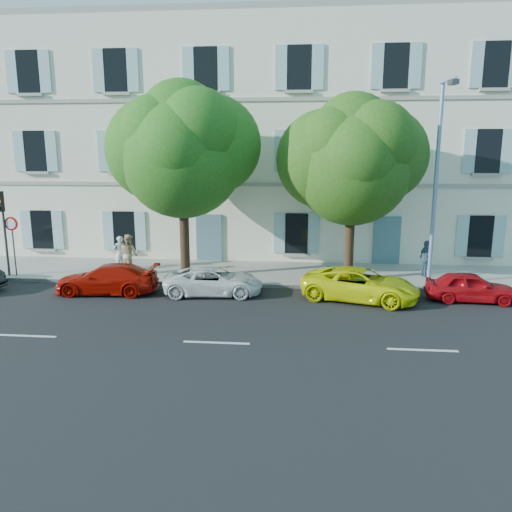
# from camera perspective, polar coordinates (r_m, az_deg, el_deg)

# --- Properties ---
(ground) EXTENTS (90.00, 90.00, 0.00)m
(ground) POSITION_cam_1_polar(r_m,az_deg,el_deg) (18.86, -2.46, -5.38)
(ground) COLOR black
(sidewalk) EXTENTS (36.00, 4.50, 0.15)m
(sidewalk) POSITION_cam_1_polar(r_m,az_deg,el_deg) (23.10, -0.96, -1.94)
(sidewalk) COLOR #A09E96
(sidewalk) RESTS_ON ground
(kerb) EXTENTS (36.00, 0.16, 0.16)m
(kerb) POSITION_cam_1_polar(r_m,az_deg,el_deg) (21.01, -1.62, -3.33)
(kerb) COLOR #9E998E
(kerb) RESTS_ON ground
(building) EXTENTS (28.00, 7.00, 12.00)m
(building) POSITION_cam_1_polar(r_m,az_deg,el_deg) (28.15, 0.32, 12.72)
(building) COLOR white
(building) RESTS_ON ground
(car_red_coupe) EXTENTS (4.12, 1.83, 1.18)m
(car_red_coupe) POSITION_cam_1_polar(r_m,az_deg,el_deg) (20.84, -16.66, -2.53)
(car_red_coupe) COLOR #A50E04
(car_red_coupe) RESTS_ON ground
(car_white_coupe) EXTENTS (4.03, 2.10, 1.09)m
(car_white_coupe) POSITION_cam_1_polar(r_m,az_deg,el_deg) (19.88, -4.87, -2.88)
(car_white_coupe) COLOR white
(car_white_coupe) RESTS_ON ground
(car_yellow_supercar) EXTENTS (4.80, 3.17, 1.23)m
(car_yellow_supercar) POSITION_cam_1_polar(r_m,az_deg,el_deg) (19.47, 11.83, -3.20)
(car_yellow_supercar) COLOR #E4EB09
(car_yellow_supercar) RESTS_ON ground
(car_red_hatchback) EXTENTS (3.37, 1.54, 1.12)m
(car_red_hatchback) POSITION_cam_1_polar(r_m,az_deg,el_deg) (20.60, 23.32, -3.26)
(car_red_hatchback) COLOR #AE0A11
(car_red_hatchback) RESTS_ON ground
(tree_left) EXTENTS (5.24, 5.24, 8.12)m
(tree_left) POSITION_cam_1_polar(r_m,az_deg,el_deg) (21.65, -8.44, 11.19)
(tree_left) COLOR #3A2819
(tree_left) RESTS_ON sidewalk
(tree_right) EXTENTS (4.88, 4.88, 7.52)m
(tree_right) POSITION_cam_1_polar(r_m,az_deg,el_deg) (21.21, 10.94, 9.99)
(tree_right) COLOR #3A2819
(tree_right) RESTS_ON sidewalk
(traffic_light) EXTENTS (0.31, 0.43, 3.76)m
(traffic_light) POSITION_cam_1_polar(r_m,az_deg,el_deg) (24.35, -27.06, 4.17)
(traffic_light) COLOR #383A3D
(traffic_light) RESTS_ON sidewalk
(road_sign) EXTENTS (0.61, 0.09, 2.64)m
(road_sign) POSITION_cam_1_polar(r_m,az_deg,el_deg) (24.45, -26.09, 2.34)
(road_sign) COLOR #383A3D
(road_sign) RESTS_ON sidewalk
(street_lamp) EXTENTS (0.30, 1.72, 8.05)m
(street_lamp) POSITION_cam_1_polar(r_m,az_deg,el_deg) (21.10, 20.02, 8.78)
(street_lamp) COLOR #7293BF
(street_lamp) RESTS_ON sidewalk
(pedestrian_a) EXTENTS (0.70, 0.66, 1.61)m
(pedestrian_a) POSITION_cam_1_polar(r_m,az_deg,el_deg) (24.03, -15.27, 0.33)
(pedestrian_a) COLOR silver
(pedestrian_a) RESTS_ON sidewalk
(pedestrian_b) EXTENTS (1.12, 1.06, 1.82)m
(pedestrian_b) POSITION_cam_1_polar(r_m,az_deg,el_deg) (23.14, -14.31, 0.21)
(pedestrian_b) COLOR tan
(pedestrian_b) RESTS_ON sidewalk
(pedestrian_c) EXTENTS (0.61, 1.03, 1.64)m
(pedestrian_c) POSITION_cam_1_polar(r_m,az_deg,el_deg) (23.16, 18.85, -0.28)
(pedestrian_c) COLOR #44657E
(pedestrian_c) RESTS_ON sidewalk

